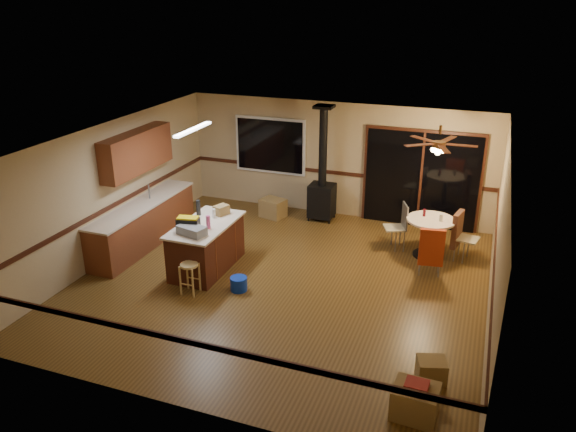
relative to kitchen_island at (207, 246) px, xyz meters
The scene contains 35 objects.
floor 1.57m from the kitchen_island, ahead, with size 7.00×7.00×0.00m, color brown.
ceiling 2.62m from the kitchen_island, ahead, with size 7.00×7.00×0.00m, color silver.
wall_back 3.90m from the kitchen_island, 66.80° to the left, with size 7.00×7.00×0.00m, color tan.
wall_front 3.90m from the kitchen_island, 66.80° to the right, with size 7.00×7.00×0.00m, color tan.
wall_left 2.17m from the kitchen_island, behind, with size 7.00×7.00×0.00m, color tan.
wall_right 5.07m from the kitchen_island, ahead, with size 7.00×7.00×0.00m, color tan.
chair_rail 1.60m from the kitchen_island, ahead, with size 7.00×7.00×0.08m, color #37180D, non-canonical shape.
window 3.61m from the kitchen_island, 91.66° to the left, with size 1.72×0.10×1.32m, color black.
sliding_door 4.88m from the kitchen_island, 45.42° to the left, with size 2.52×0.10×2.10m, color black.
lower_cabinets 1.77m from the kitchen_island, 163.61° to the left, with size 0.60×3.00×0.86m, color brown.
countertop 1.82m from the kitchen_island, 163.61° to the left, with size 0.64×3.04×0.04m, color beige.
upper_cabinets 2.43m from the kitchen_island, 159.02° to the left, with size 0.35×2.00×0.80m, color brown.
kitchen_island is the anchor object (origin of this frame).
wood_stove 3.33m from the kitchen_island, 66.91° to the left, with size 0.55×0.50×2.52m.
ceiling_fan 4.64m from the kitchen_island, 27.20° to the left, with size 0.24×0.24×0.55m.
fluorescent_strip 2.15m from the kitchen_island, 135.00° to the left, with size 0.10×1.20×0.04m, color white.
toolbox_grey 0.73m from the kitchen_island, 88.85° to the right, with size 0.50×0.28×0.16m, color slate.
toolbox_black 0.67m from the kitchen_island, 113.31° to the right, with size 0.39×0.21×0.22m, color black.
toolbox_yellow_lid 0.77m from the kitchen_island, 113.31° to the right, with size 0.37×0.19×0.03m, color gold.
box_on_island 0.75m from the kitchen_island, 82.29° to the left, with size 0.20×0.27×0.18m, color olive.
bottle_dark 0.76m from the kitchen_island, 133.07° to the left, with size 0.08×0.08×0.29m, color black.
bottle_pink 0.61m from the kitchen_island, 46.43° to the right, with size 0.08×0.08×0.24m, color #D84C8C.
bottle_white 0.62m from the kitchen_island, 86.20° to the left, with size 0.06×0.06×0.18m, color white.
bar_stool 0.96m from the kitchen_island, 80.03° to the right, with size 0.31×0.31×0.56m, color tan.
blue_bucket 1.12m from the kitchen_island, 31.95° to the right, with size 0.29×0.29×0.25m, color #0C2EB0.
dining_table 4.30m from the kitchen_island, 27.20° to the left, with size 0.93×0.93×0.78m.
glass_red 4.23m from the kitchen_island, 29.35° to the left, with size 0.05×0.05×0.15m, color #590C14.
glass_cream 4.45m from the kitchen_island, 25.57° to the left, with size 0.06×0.06×0.14m, color beige.
chair_left 3.85m from the kitchen_island, 33.19° to the left, with size 0.53×0.53×0.51m.
chair_near 4.10m from the kitchen_island, 15.34° to the left, with size 0.49×0.52×0.70m.
chair_right 4.80m from the kitchen_island, 25.28° to the left, with size 0.53×0.50×0.70m.
box_under_window 2.83m from the kitchen_island, 85.75° to the left, with size 0.53×0.42×0.42m, color olive.
box_corner_a 5.00m from the kitchen_island, 31.93° to the right, with size 0.54×0.46×0.41m, color olive.
box_corner_b 4.74m from the kitchen_island, 23.30° to the right, with size 0.38×0.32×0.31m, color olive.
box_small_red 4.99m from the kitchen_island, 31.93° to the right, with size 0.28×0.23×0.07m, color maroon.
Camera 1 is at (3.17, -8.32, 4.88)m, focal length 35.00 mm.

